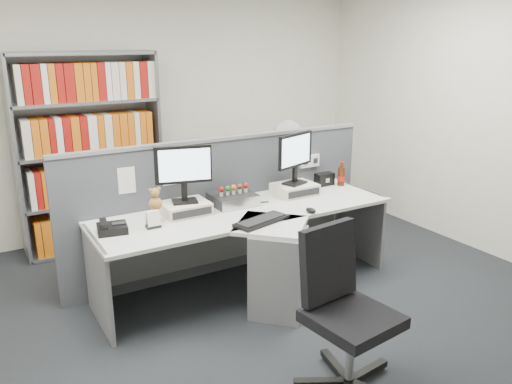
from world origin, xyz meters
TOP-DOWN VIEW (x-y plane):
  - ground at (0.00, 0.00)m, footprint 5.50×5.50m
  - room_shell at (0.00, 0.00)m, footprint 5.04×5.54m
  - partition at (0.00, 1.25)m, footprint 3.00×0.08m
  - desk at (0.00, 0.60)m, footprint 2.60×1.20m
  - monitor_riser_left at (-0.49, 0.98)m, footprint 0.38×0.31m
  - monitor_riser_right at (0.61, 0.98)m, footprint 0.38×0.31m
  - monitor_left at (-0.49, 0.98)m, footprint 0.46×0.19m
  - monitor_right at (0.61, 0.98)m, footprint 0.45×0.21m
  - desktop_pc at (-0.03, 1.00)m, footprint 0.37×0.33m
  - figurines at (-0.03, 0.99)m, footprint 0.29×0.05m
  - keyboard at (-0.05, 0.48)m, footprint 0.50×0.29m
  - mouse at (0.43, 0.47)m, footprint 0.07×0.11m
  - desk_phone at (-1.13, 0.86)m, footprint 0.25×0.23m
  - desk_calendar at (-0.83, 0.80)m, footprint 0.11×0.08m
  - plush_toy at (-0.76, 0.91)m, footprint 0.11×0.11m
  - speaker at (1.04, 1.08)m, footprint 0.18×0.10m
  - cola_bottle at (1.18, 0.99)m, footprint 0.07×0.07m
  - shelving_unit at (-0.90, 2.44)m, footprint 1.41×0.40m
  - filing_cabinet at (1.20, 1.99)m, footprint 0.45×0.61m
  - desk_fan at (1.20, 1.99)m, footprint 0.31×0.19m
  - office_chair at (-0.14, -0.64)m, footprint 0.66×0.67m

SIDE VIEW (x-z plane):
  - ground at x=0.00m, z-range 0.00..0.00m
  - filing_cabinet at x=1.20m, z-range 0.00..0.70m
  - desk at x=0.00m, z-range 0.10..0.82m
  - office_chair at x=-0.14m, z-range 0.04..1.05m
  - partition at x=0.00m, z-range 0.01..1.29m
  - keyboard at x=-0.05m, z-range 0.72..0.75m
  - mouse at x=0.43m, z-range 0.72..0.76m
  - desk_phone at x=-1.13m, z-range 0.71..0.80m
  - desktop_pc at x=-0.03m, z-range 0.72..0.82m
  - monitor_riser_left at x=-0.49m, z-range 0.72..0.82m
  - monitor_riser_right at x=0.61m, z-range 0.72..0.82m
  - desk_calendar at x=-0.83m, z-range 0.71..0.84m
  - speaker at x=1.04m, z-range 0.72..0.84m
  - cola_bottle at x=1.18m, z-range 0.69..0.93m
  - figurines at x=-0.03m, z-range 0.83..0.91m
  - plush_toy at x=-0.76m, z-range 0.81..0.99m
  - shelving_unit at x=-0.90m, z-range -0.02..1.98m
  - desk_fan at x=1.20m, z-range 0.77..1.30m
  - monitor_left at x=-0.49m, z-range 0.87..1.34m
  - monitor_right at x=0.61m, z-range 0.87..1.34m
  - room_shell at x=0.00m, z-range 0.43..3.15m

